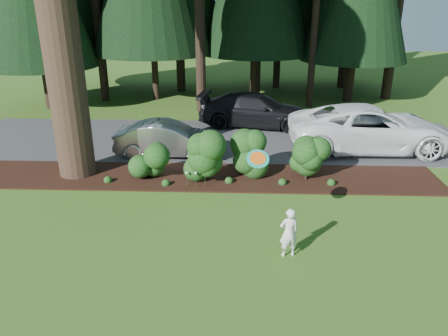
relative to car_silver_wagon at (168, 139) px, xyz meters
name	(u,v)px	position (x,y,z in m)	size (l,w,h in m)	color
ground	(198,223)	(1.67, -5.37, -0.70)	(80.00, 80.00, 0.00)	#3C631C
mulch_bed	(207,177)	(1.67, -2.12, -0.68)	(16.00, 2.50, 0.05)	black
driveway	(214,139)	(1.67, 2.13, -0.69)	(22.00, 6.00, 0.03)	#38383A
shrub_row	(229,157)	(2.44, -2.24, 0.11)	(6.53, 1.60, 1.61)	#113813
lily_cluster	(196,174)	(1.37, -2.97, -0.21)	(0.69, 0.09, 0.57)	#113813
car_silver_wagon	(168,139)	(0.00, 0.00, 0.00)	(1.42, 4.08, 1.34)	#BABABF
car_white_suv	(370,128)	(8.04, 1.02, 0.23)	(3.00, 6.50, 1.81)	white
car_dark_suv	(255,110)	(3.50, 4.29, 0.11)	(2.19, 5.38, 1.56)	black
child	(289,233)	(4.01, -6.91, -0.06)	(0.46, 0.31, 1.27)	white
frisbee	(258,159)	(3.23, -6.59, 1.70)	(0.56, 0.45, 0.36)	#1C9B7F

